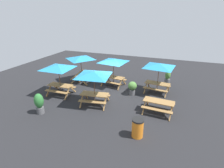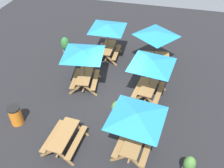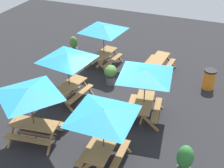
{
  "view_description": "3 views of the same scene",
  "coord_description": "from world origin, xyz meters",
  "px_view_note": "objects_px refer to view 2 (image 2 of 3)",
  "views": [
    {
      "loc": [
        -4.34,
        11.03,
        5.68
      ],
      "look_at": [
        -0.25,
        0.18,
        0.9
      ],
      "focal_mm": 28.0,
      "sensor_mm": 36.0,
      "label": 1
    },
    {
      "loc": [
        -9.58,
        -2.17,
        8.88
      ],
      "look_at": [
        -0.25,
        0.18,
        0.9
      ],
      "focal_mm": 40.0,
      "sensor_mm": 36.0,
      "label": 2
    },
    {
      "loc": [
        10.53,
        4.59,
        8.03
      ],
      "look_at": [
        -0.25,
        0.18,
        0.9
      ],
      "focal_mm": 50.0,
      "sensor_mm": 36.0,
      "label": 3
    }
  ],
  "objects_px": {
    "picnic_table_2": "(156,36)",
    "picnic_table_1": "(152,65)",
    "potted_plant_1": "(118,109)",
    "picnic_table_3": "(137,119)",
    "picnic_table_4": "(83,55)",
    "potted_plant_2": "(189,167)",
    "picnic_table_5": "(108,29)",
    "potted_plant_0": "(66,46)",
    "picnic_table_0": "(64,137)",
    "trash_bin_orange": "(16,115)"
  },
  "relations": [
    {
      "from": "trash_bin_orange",
      "to": "potted_plant_0",
      "type": "height_order",
      "value": "potted_plant_0"
    },
    {
      "from": "picnic_table_1",
      "to": "picnic_table_3",
      "type": "relative_size",
      "value": 1.0
    },
    {
      "from": "picnic_table_5",
      "to": "picnic_table_3",
      "type": "bearing_deg",
      "value": -157.73
    },
    {
      "from": "picnic_table_1",
      "to": "picnic_table_5",
      "type": "height_order",
      "value": "same"
    },
    {
      "from": "picnic_table_0",
      "to": "picnic_table_3",
      "type": "bearing_deg",
      "value": -77.42
    },
    {
      "from": "picnic_table_2",
      "to": "trash_bin_orange",
      "type": "bearing_deg",
      "value": 40.0
    },
    {
      "from": "picnic_table_5",
      "to": "trash_bin_orange",
      "type": "distance_m",
      "value": 7.09
    },
    {
      "from": "trash_bin_orange",
      "to": "potted_plant_0",
      "type": "distance_m",
      "value": 5.96
    },
    {
      "from": "picnic_table_3",
      "to": "picnic_table_4",
      "type": "relative_size",
      "value": 1.0
    },
    {
      "from": "picnic_table_1",
      "to": "potted_plant_1",
      "type": "xyz_separation_m",
      "value": [
        -1.91,
        1.18,
        -1.4
      ]
    },
    {
      "from": "picnic_table_1",
      "to": "picnic_table_5",
      "type": "bearing_deg",
      "value": 52.7
    },
    {
      "from": "picnic_table_4",
      "to": "trash_bin_orange",
      "type": "bearing_deg",
      "value": 138.46
    },
    {
      "from": "potted_plant_0",
      "to": "potted_plant_1",
      "type": "relative_size",
      "value": 1.27
    },
    {
      "from": "picnic_table_0",
      "to": "potted_plant_0",
      "type": "xyz_separation_m",
      "value": [
        6.63,
        2.63,
        0.14
      ]
    },
    {
      "from": "picnic_table_2",
      "to": "potted_plant_2",
      "type": "distance_m",
      "value": 7.53
    },
    {
      "from": "picnic_table_2",
      "to": "trash_bin_orange",
      "type": "xyz_separation_m",
      "value": [
        -6.25,
        5.57,
        -1.49
      ]
    },
    {
      "from": "picnic_table_2",
      "to": "potted_plant_1",
      "type": "distance_m",
      "value": 5.14
    },
    {
      "from": "potted_plant_1",
      "to": "potted_plant_0",
      "type": "bearing_deg",
      "value": 44.57
    },
    {
      "from": "potted_plant_2",
      "to": "potted_plant_0",
      "type": "bearing_deg",
      "value": 48.57
    },
    {
      "from": "picnic_table_1",
      "to": "potted_plant_2",
      "type": "distance_m",
      "value": 4.85
    },
    {
      "from": "trash_bin_orange",
      "to": "potted_plant_1",
      "type": "distance_m",
      "value": 4.72
    },
    {
      "from": "picnic_table_1",
      "to": "potted_plant_0",
      "type": "distance_m",
      "value": 6.36
    },
    {
      "from": "picnic_table_1",
      "to": "trash_bin_orange",
      "type": "distance_m",
      "value": 6.75
    },
    {
      "from": "picnic_table_2",
      "to": "picnic_table_4",
      "type": "xyz_separation_m",
      "value": [
        -2.88,
        3.36,
        0.0
      ]
    },
    {
      "from": "picnic_table_1",
      "to": "picnic_table_5",
      "type": "distance_m",
      "value": 4.27
    },
    {
      "from": "picnic_table_0",
      "to": "potted_plant_1",
      "type": "xyz_separation_m",
      "value": [
        2.1,
        -1.83,
        0.03
      ]
    },
    {
      "from": "picnic_table_1",
      "to": "potted_plant_1",
      "type": "distance_m",
      "value": 2.65
    },
    {
      "from": "picnic_table_1",
      "to": "picnic_table_2",
      "type": "height_order",
      "value": "same"
    },
    {
      "from": "picnic_table_2",
      "to": "picnic_table_1",
      "type": "bearing_deg",
      "value": 83.83
    },
    {
      "from": "picnic_table_5",
      "to": "potted_plant_0",
      "type": "distance_m",
      "value": 2.98
    },
    {
      "from": "picnic_table_0",
      "to": "trash_bin_orange",
      "type": "relative_size",
      "value": 1.92
    },
    {
      "from": "picnic_table_0",
      "to": "potted_plant_0",
      "type": "height_order",
      "value": "potted_plant_0"
    },
    {
      "from": "picnic_table_3",
      "to": "picnic_table_2",
      "type": "bearing_deg",
      "value": 7.02
    },
    {
      "from": "picnic_table_1",
      "to": "picnic_table_4",
      "type": "height_order",
      "value": "same"
    },
    {
      "from": "potted_plant_0",
      "to": "potted_plant_2",
      "type": "bearing_deg",
      "value": -131.43
    },
    {
      "from": "picnic_table_2",
      "to": "picnic_table_4",
      "type": "distance_m",
      "value": 4.43
    },
    {
      "from": "picnic_table_4",
      "to": "picnic_table_5",
      "type": "height_order",
      "value": "same"
    },
    {
      "from": "picnic_table_4",
      "to": "potted_plant_2",
      "type": "relative_size",
      "value": 2.5
    },
    {
      "from": "picnic_table_5",
      "to": "potted_plant_1",
      "type": "xyz_separation_m",
      "value": [
        -4.96,
        -1.81,
        -1.4
      ]
    },
    {
      "from": "trash_bin_orange",
      "to": "potted_plant_1",
      "type": "bearing_deg",
      "value": -72.39
    },
    {
      "from": "picnic_table_5",
      "to": "trash_bin_orange",
      "type": "height_order",
      "value": "picnic_table_5"
    },
    {
      "from": "picnic_table_3",
      "to": "potted_plant_0",
      "type": "xyz_separation_m",
      "value": [
        6.19,
        5.53,
        -1.29
      ]
    },
    {
      "from": "picnic_table_4",
      "to": "potted_plant_2",
      "type": "height_order",
      "value": "picnic_table_4"
    },
    {
      "from": "picnic_table_1",
      "to": "potted_plant_1",
      "type": "bearing_deg",
      "value": 156.51
    },
    {
      "from": "picnic_table_0",
      "to": "picnic_table_3",
      "type": "distance_m",
      "value": 3.26
    },
    {
      "from": "picnic_table_0",
      "to": "potted_plant_2",
      "type": "relative_size",
      "value": 1.68
    },
    {
      "from": "picnic_table_1",
      "to": "trash_bin_orange",
      "type": "bearing_deg",
      "value": 128.7
    },
    {
      "from": "picnic_table_0",
      "to": "picnic_table_1",
      "type": "xyz_separation_m",
      "value": [
        4.01,
        -3.01,
        1.43
      ]
    },
    {
      "from": "picnic_table_4",
      "to": "potted_plant_2",
      "type": "xyz_separation_m",
      "value": [
        -4.2,
        -5.51,
        -1.42
      ]
    },
    {
      "from": "picnic_table_4",
      "to": "potted_plant_1",
      "type": "bearing_deg",
      "value": -138.78
    }
  ]
}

